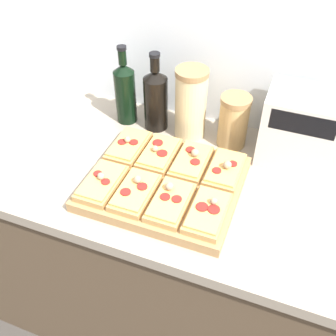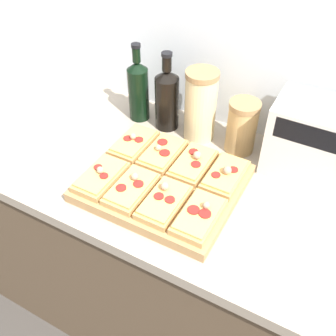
{
  "view_description": "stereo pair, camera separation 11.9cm",
  "coord_description": "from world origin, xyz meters",
  "px_view_note": "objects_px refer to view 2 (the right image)",
  "views": [
    {
      "loc": [
        0.28,
        -0.55,
        1.76
      ],
      "look_at": [
        -0.04,
        0.27,
        0.96
      ],
      "focal_mm": 42.0,
      "sensor_mm": 36.0,
      "label": 1
    },
    {
      "loc": [
        0.38,
        -0.5,
        1.76
      ],
      "look_at": [
        -0.04,
        0.27,
        0.96
      ],
      "focal_mm": 42.0,
      "sensor_mm": 36.0,
      "label": 2
    }
  ],
  "objects_px": {
    "grain_jar_short": "(242,127)",
    "toaster_oven": "(309,139)",
    "cutting_board": "(163,183)",
    "grain_jar_tall": "(200,106)",
    "olive_oil_bottle": "(138,89)",
    "wine_bottle": "(167,98)"
  },
  "relations": [
    {
      "from": "grain_jar_tall",
      "to": "toaster_oven",
      "type": "relative_size",
      "value": 0.97
    },
    {
      "from": "grain_jar_tall",
      "to": "grain_jar_short",
      "type": "height_order",
      "value": "grain_jar_tall"
    },
    {
      "from": "toaster_oven",
      "to": "olive_oil_bottle",
      "type": "bearing_deg",
      "value": 179.92
    },
    {
      "from": "olive_oil_bottle",
      "to": "toaster_oven",
      "type": "bearing_deg",
      "value": -0.08
    },
    {
      "from": "olive_oil_bottle",
      "to": "grain_jar_tall",
      "type": "distance_m",
      "value": 0.24
    },
    {
      "from": "wine_bottle",
      "to": "grain_jar_short",
      "type": "height_order",
      "value": "wine_bottle"
    },
    {
      "from": "wine_bottle",
      "to": "grain_jar_short",
      "type": "bearing_deg",
      "value": 0.0
    },
    {
      "from": "cutting_board",
      "to": "olive_oil_bottle",
      "type": "xyz_separation_m",
      "value": [
        -0.26,
        0.28,
        0.1
      ]
    },
    {
      "from": "cutting_board",
      "to": "grain_jar_short",
      "type": "xyz_separation_m",
      "value": [
        0.14,
        0.28,
        0.08
      ]
    },
    {
      "from": "cutting_board",
      "to": "grain_jar_tall",
      "type": "distance_m",
      "value": 0.31
    },
    {
      "from": "wine_bottle",
      "to": "grain_jar_short",
      "type": "xyz_separation_m",
      "value": [
        0.28,
        0.0,
        -0.02
      ]
    },
    {
      "from": "olive_oil_bottle",
      "to": "grain_jar_short",
      "type": "relative_size",
      "value": 1.57
    },
    {
      "from": "cutting_board",
      "to": "grain_jar_tall",
      "type": "relative_size",
      "value": 1.79
    },
    {
      "from": "wine_bottle",
      "to": "toaster_oven",
      "type": "relative_size",
      "value": 1.1
    },
    {
      "from": "cutting_board",
      "to": "grain_jar_short",
      "type": "relative_size",
      "value": 2.44
    },
    {
      "from": "grain_jar_short",
      "to": "toaster_oven",
      "type": "xyz_separation_m",
      "value": [
        0.21,
        -0.0,
        0.03
      ]
    },
    {
      "from": "grain_jar_tall",
      "to": "grain_jar_short",
      "type": "relative_size",
      "value": 1.37
    },
    {
      "from": "olive_oil_bottle",
      "to": "grain_jar_tall",
      "type": "xyz_separation_m",
      "value": [
        0.24,
        0.0,
        0.01
      ]
    },
    {
      "from": "grain_jar_tall",
      "to": "cutting_board",
      "type": "bearing_deg",
      "value": -86.93
    },
    {
      "from": "cutting_board",
      "to": "olive_oil_bottle",
      "type": "relative_size",
      "value": 1.55
    },
    {
      "from": "grain_jar_short",
      "to": "cutting_board",
      "type": "bearing_deg",
      "value": -115.52
    },
    {
      "from": "wine_bottle",
      "to": "olive_oil_bottle",
      "type": "bearing_deg",
      "value": 180.0
    }
  ]
}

